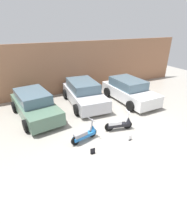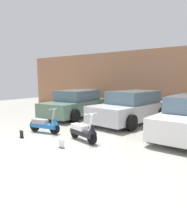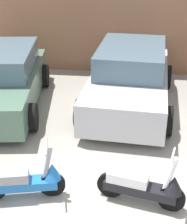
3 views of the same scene
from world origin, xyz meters
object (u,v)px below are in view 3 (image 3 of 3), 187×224
at_px(scooter_front_right, 144,186).
at_px(car_rear_left, 2,80).
at_px(scooter_front_left, 26,180).
at_px(car_rear_center, 130,78).

distance_m(scooter_front_right, car_rear_left, 4.77).
bearing_deg(scooter_front_right, scooter_front_left, -165.26).
height_order(car_rear_left, car_rear_center, car_rear_center).
distance_m(scooter_front_left, scooter_front_right, 1.86).
height_order(scooter_front_left, scooter_front_right, scooter_front_right).
height_order(scooter_front_left, car_rear_center, car_rear_center).
xyz_separation_m(scooter_front_left, car_rear_left, (-1.58, 3.35, 0.33)).
bearing_deg(car_rear_center, car_rear_left, -78.45).
distance_m(scooter_front_left, car_rear_center, 4.08).
bearing_deg(car_rear_left, scooter_front_right, 38.46).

